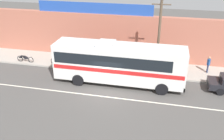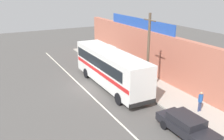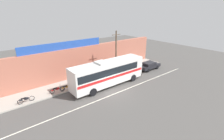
{
  "view_description": "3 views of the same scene",
  "coord_description": "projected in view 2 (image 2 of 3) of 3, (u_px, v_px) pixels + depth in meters",
  "views": [
    {
      "loc": [
        4.5,
        -17.4,
        10.65
      ],
      "look_at": [
        0.28,
        1.36,
        1.4
      ],
      "focal_mm": 39.72,
      "sensor_mm": 36.0,
      "label": 1
    },
    {
      "loc": [
        20.88,
        -8.56,
        9.37
      ],
      "look_at": [
        1.95,
        1.3,
        2.12
      ],
      "focal_mm": 39.81,
      "sensor_mm": 36.0,
      "label": 2
    },
    {
      "loc": [
        -12.17,
        -15.25,
        10.41
      ],
      "look_at": [
        1.94,
        2.31,
        1.9
      ],
      "focal_mm": 26.34,
      "sensor_mm": 36.0,
      "label": 3
    }
  ],
  "objects": [
    {
      "name": "motorcycle_purple",
      "position": [
        90.0,
        54.0,
        33.87
      ],
      "size": [
        1.85,
        0.56,
        0.94
      ],
      "color": "black",
      "rests_on": "sidewalk_slab"
    },
    {
      "name": "pedestrian_far_right",
      "position": [
        135.0,
        68.0,
        26.31
      ],
      "size": [
        0.3,
        0.48,
        1.7
      ],
      "color": "black",
      "rests_on": "sidewalk_slab"
    },
    {
      "name": "ground_plane",
      "position": [
        91.0,
        87.0,
        24.29
      ],
      "size": [
        70.0,
        70.0,
        0.0
      ],
      "primitive_type": "plane",
      "color": "#4F4C49"
    },
    {
      "name": "storefront_billboard",
      "position": [
        139.0,
        23.0,
        28.29
      ],
      "size": [
        12.28,
        0.12,
        1.1
      ],
      "primitive_type": "cube",
      "color": "#234CAD",
      "rests_on": "storefront_facade"
    },
    {
      "name": "motorcycle_red",
      "position": [
        106.0,
        64.0,
        29.63
      ],
      "size": [
        1.87,
        0.56,
        0.94
      ],
      "color": "black",
      "rests_on": "sidewalk_slab"
    },
    {
      "name": "utility_pole",
      "position": [
        148.0,
        53.0,
        21.41
      ],
      "size": [
        1.6,
        0.22,
        7.13
      ],
      "color": "brown",
      "rests_on": "sidewalk_slab"
    },
    {
      "name": "parked_car",
      "position": [
        186.0,
        125.0,
        16.21
      ],
      "size": [
        4.35,
        1.83,
        1.37
      ],
      "color": "black",
      "rests_on": "ground_plane"
    },
    {
      "name": "intercity_bus",
      "position": [
        110.0,
        66.0,
        23.76
      ],
      "size": [
        11.24,
        2.6,
        3.78
      ],
      "color": "silver",
      "rests_on": "ground_plane"
    },
    {
      "name": "sidewalk_slab",
      "position": [
        136.0,
        77.0,
        26.54
      ],
      "size": [
        30.0,
        3.6,
        0.14
      ],
      "primitive_type": "cube",
      "color": "#A8A399",
      "rests_on": "ground_plane"
    },
    {
      "name": "storefront_facade",
      "position": [
        153.0,
        54.0,
        26.73
      ],
      "size": [
        30.0,
        0.7,
        4.8
      ],
      "primitive_type": "cube",
      "color": "#B26651",
      "rests_on": "ground_plane"
    },
    {
      "name": "motorcycle_blue",
      "position": [
        102.0,
        61.0,
        30.8
      ],
      "size": [
        1.91,
        0.56,
        0.94
      ],
      "color": "black",
      "rests_on": "sidewalk_slab"
    },
    {
      "name": "road_center_stripe",
      "position": [
        83.0,
        88.0,
        23.94
      ],
      "size": [
        30.0,
        0.14,
        0.01
      ],
      "primitive_type": "cube",
      "color": "silver",
      "rests_on": "ground_plane"
    },
    {
      "name": "pedestrian_near_shop",
      "position": [
        200.0,
        100.0,
        18.99
      ],
      "size": [
        0.3,
        0.48,
        1.63
      ],
      "color": "navy",
      "rests_on": "sidewalk_slab"
    }
  ]
}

